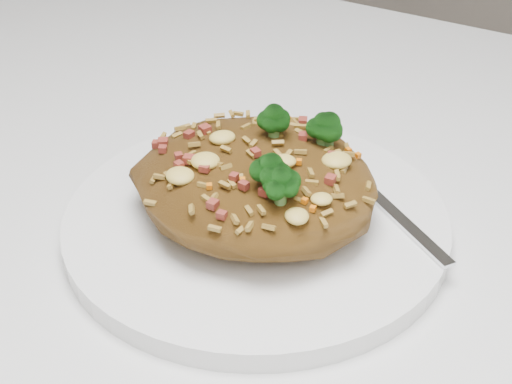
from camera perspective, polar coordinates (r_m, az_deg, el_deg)
dining_table at (r=0.55m, az=-1.16°, el=-8.16°), size 1.20×0.80×0.75m
plate at (r=0.46m, az=0.00°, el=-2.25°), size 0.25×0.25×0.01m
fried_rice at (r=0.44m, az=0.12°, el=1.73°), size 0.16×0.14×0.07m
fork at (r=0.47m, az=9.90°, el=-0.65°), size 0.14×0.10×0.00m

